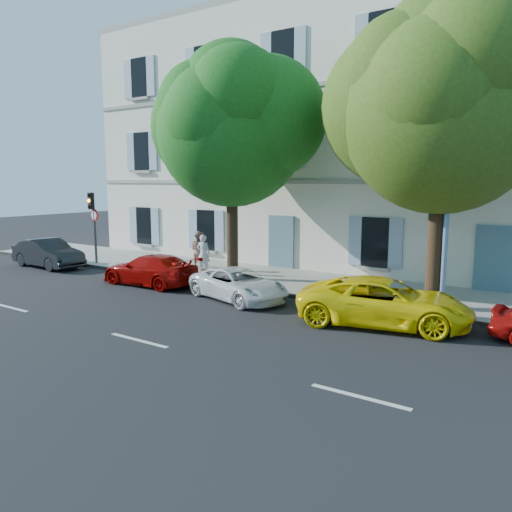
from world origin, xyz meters
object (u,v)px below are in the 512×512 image
Objects in this scene: car_dark_sedan at (48,253)px; tree_left at (232,133)px; car_white_coupe at (239,284)px; pedestrian_a at (203,254)px; street_lamp at (449,156)px; pedestrian_b at (199,250)px; road_sign at (95,224)px; car_yellow_supercar at (384,302)px; car_red_coupe at (150,270)px; traffic_light at (92,212)px; tree_right at (442,114)px.

tree_left is at bearing -74.74° from car_dark_sedan.
car_white_coupe is (11.23, -0.19, -0.13)m from car_dark_sedan.
street_lamp is at bearing 160.79° from pedestrian_a.
road_sign is at bearing 21.71° from pedestrian_b.
car_red_coupe is at bearing 75.93° from car_yellow_supercar.
car_dark_sedan is 2.46× the size of pedestrian_a.
tree_left reaches higher than traffic_light.
road_sign reaches higher than pedestrian_a.
car_yellow_supercar is at bearing -109.09° from tree_right.
car_dark_sedan is at bearing -173.77° from tree_right.
pedestrian_b is at bearing -52.54° from pedestrian_a.
car_yellow_supercar is at bearing 148.23° from pedestrian_a.
street_lamp is at bearing 0.68° from traffic_light.
car_white_coupe is 0.44× the size of tree_left.
car_dark_sedan is 0.85× the size of car_yellow_supercar.
pedestrian_b is at bearing 58.34° from car_yellow_supercar.
car_dark_sedan reaches higher than car_white_coupe.
car_dark_sedan is 2.38× the size of pedestrian_b.
street_lamp reaches higher than pedestrian_a.
car_white_coupe is at bearing -88.77° from car_dark_sedan.
car_yellow_supercar is 0.53× the size of tree_right.
car_red_coupe is 0.47× the size of tree_left.
street_lamp is 11.41m from pedestrian_b.
tree_right reaches higher than tree_left.
pedestrian_a is (0.62, 2.50, 0.37)m from car_red_coupe.
tree_right is (5.94, 2.07, 5.45)m from car_white_coupe.
traffic_light is at bearing 22.78° from pedestrian_b.
traffic_light is 5.68m from pedestrian_b.
car_dark_sedan is 0.46× the size of tree_left.
tree_left reaches higher than car_dark_sedan.
street_lamp is (10.56, 1.77, 4.15)m from car_red_coupe.
car_yellow_supercar is 9.27m from pedestrian_a.
car_yellow_supercar is 15.10m from traffic_light.
car_white_coupe is at bearing 151.77° from pedestrian_b.
tree_right is 3.53× the size of road_sign.
street_lamp is (15.94, 0.19, 2.18)m from traffic_light.
car_dark_sedan is 1.21× the size of traffic_light.
road_sign is (-15.62, -0.33, -3.98)m from tree_right.
car_yellow_supercar is 5.81m from tree_right.
tree_right is 5.52× the size of pedestrian_a.
traffic_light is at bearing 70.28° from car_yellow_supercar.
car_dark_sedan is at bearing 2.35° from pedestrian_a.
traffic_light is 16.09m from street_lamp.
tree_right reaches higher than car_white_coupe.
tree_left is 5.39× the size of pedestrian_a.
pedestrian_a is (-9.64, 0.48, -5.02)m from tree_right.
car_dark_sedan is at bearing -135.14° from road_sign.
traffic_light reaches higher than pedestrian_a.
car_red_coupe is 0.46× the size of tree_right.
car_yellow_supercar is 2.82× the size of pedestrian_b.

